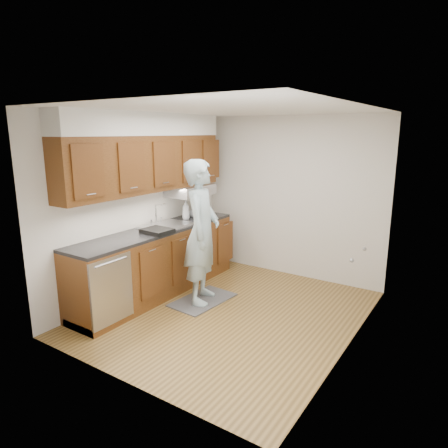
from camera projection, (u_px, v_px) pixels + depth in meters
name	position (u px, v px, depth m)	size (l,w,h in m)	color
floor	(230.00, 313.00, 5.09)	(3.50, 3.50, 0.00)	olive
ceiling	(231.00, 109.00, 4.52)	(3.50, 3.50, 0.00)	white
wall_left	(140.00, 205.00, 5.61)	(0.02, 3.50, 2.50)	silver
wall_right	(356.00, 234.00, 4.00)	(0.02, 3.50, 2.50)	silver
wall_back	(290.00, 197.00, 6.23)	(3.00, 0.02, 2.50)	silver
counter	(158.00, 260.00, 5.62)	(0.64, 2.80, 1.30)	brown
upper_cabinets	(149.00, 155.00, 5.40)	(0.47, 2.80, 1.21)	brown
closet_door	(361.00, 248.00, 4.30)	(0.02, 1.22, 2.05)	silver
floor_mat	(203.00, 300.00, 5.45)	(0.53, 0.90, 0.02)	#58585A
person	(202.00, 223.00, 5.21)	(0.76, 0.51, 2.15)	#A3BEC6
soap_bottle_a	(186.00, 210.00, 6.11)	(0.12, 0.12, 0.30)	silver
soap_bottle_b	(203.00, 214.00, 6.04)	(0.09, 0.09, 0.20)	silver
soap_bottle_c	(193.00, 211.00, 6.27)	(0.14, 0.14, 0.18)	silver
steel_can	(197.00, 216.00, 6.10)	(0.07, 0.07, 0.12)	#A5A5AA
dish_rack	(157.00, 231.00, 5.28)	(0.37, 0.31, 0.06)	black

